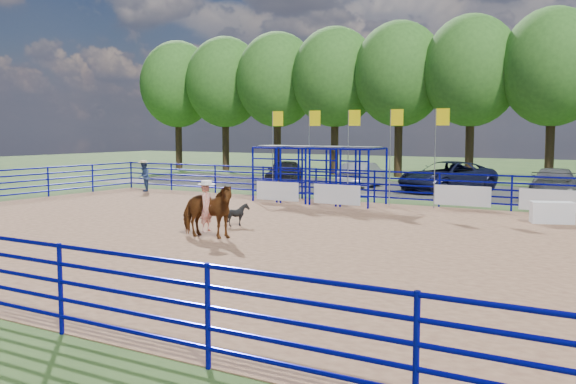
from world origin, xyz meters
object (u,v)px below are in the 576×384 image
object	(u,v)px
announcer_table	(552,212)
car_b	(362,175)
spectator_cowboy	(144,176)
car_a	(284,172)
calf	(237,215)
horse_and_rider	(207,208)
car_d	(555,184)
car_c	(447,177)

from	to	relation	value
announcer_table	car_b	world-z (taller)	car_b
spectator_cowboy	car_a	xyz separation A→B (m)	(4.25, 7.58, -0.09)
calf	car_a	bearing A→B (deg)	8.08
spectator_cowboy	car_b	xyz separation A→B (m)	(9.06, 8.29, -0.12)
horse_and_rider	car_d	distance (m)	18.66
car_c	horse_and_rider	bearing A→B (deg)	-72.77
car_d	spectator_cowboy	bearing A→B (deg)	13.25
spectator_cowboy	car_c	world-z (taller)	spectator_cowboy
calf	car_c	bearing A→B (deg)	-26.26
car_b	horse_and_rider	bearing A→B (deg)	96.14
spectator_cowboy	car_d	distance (m)	20.79
spectator_cowboy	car_c	xyz separation A→B (m)	(13.99, 8.33, -0.03)
horse_and_rider	car_a	xyz separation A→B (m)	(-7.83, 17.64, -0.18)
horse_and_rider	car_d	size ratio (longest dim) A/B	0.48
announcer_table	car_b	bearing A→B (deg)	140.34
announcer_table	car_b	size ratio (longest dim) A/B	0.32
car_b	car_c	distance (m)	4.93
announcer_table	car_a	bearing A→B (deg)	151.49
announcer_table	car_a	size ratio (longest dim) A/B	0.32
announcer_table	car_c	bearing A→B (deg)	124.71
car_d	car_c	bearing A→B (deg)	-19.58
horse_and_rider	car_a	world-z (taller)	horse_and_rider
car_b	car_c	bearing A→B (deg)	177.27
announcer_table	spectator_cowboy	size ratio (longest dim) A/B	0.86
calf	car_b	size ratio (longest dim) A/B	0.18
announcer_table	horse_and_rider	world-z (taller)	horse_and_rider
horse_and_rider	car_c	distance (m)	18.49
horse_and_rider	car_b	xyz separation A→B (m)	(-3.01, 18.35, -0.21)
spectator_cowboy	car_b	distance (m)	12.28
horse_and_rider	car_a	size ratio (longest dim) A/B	0.57
announcer_table	horse_and_rider	bearing A→B (deg)	-134.70
calf	car_c	world-z (taller)	car_c
announcer_table	car_c	world-z (taller)	car_c
car_b	spectator_cowboy	bearing A→B (deg)	39.25
car_c	car_d	size ratio (longest dim) A/B	1.12
spectator_cowboy	car_d	world-z (taller)	spectator_cowboy
calf	spectator_cowboy	bearing A→B (deg)	38.99
spectator_cowboy	car_a	distance (m)	8.69
horse_and_rider	calf	xyz separation A→B (m)	(-0.57, 2.42, -0.53)
car_c	announcer_table	bearing A→B (deg)	-32.12
spectator_cowboy	car_a	size ratio (longest dim) A/B	0.37
car_c	car_b	bearing A→B (deg)	-156.37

